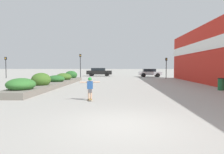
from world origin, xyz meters
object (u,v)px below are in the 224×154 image
trash_bin (221,84)px  car_center_left (99,72)px  traffic_light_left (80,62)px  skateboard (90,99)px  car_center_right (215,72)px  car_leftmost (150,73)px  traffic_light_right (166,64)px  skateboarder (90,86)px  traffic_light_far_left (6,64)px

trash_bin → car_center_left: bearing=118.0°
traffic_light_left → skateboard: bearing=-77.0°
car_center_right → trash_bin: bearing=156.1°
car_leftmost → traffic_light_right: bearing=23.6°
trash_bin → car_leftmost: size_ratio=0.24×
skateboard → traffic_light_right: traffic_light_right is taller
skateboarder → trash_bin: skateboarder is taller
skateboard → car_center_right: bearing=39.5°
car_center_right → traffic_light_right: 12.44m
trash_bin → traffic_light_left: size_ratio=0.24×
skateboard → traffic_light_left: traffic_light_left is taller
car_leftmost → car_center_left: 9.66m
trash_bin → car_leftmost: bearing=97.6°
car_center_right → traffic_light_right: (-10.49, -6.53, 1.45)m
car_leftmost → car_center_right: car_leftmost is taller
skateboard → trash_bin: size_ratio=0.79×
traffic_light_left → traffic_light_right: traffic_light_left is taller
car_center_left → car_leftmost: bearing=74.2°
traffic_light_left → traffic_light_far_left: (-11.74, -0.79, -0.28)m
car_center_left → traffic_light_left: (-2.28, -6.59, 1.74)m
skateboard → car_center_left: bearing=80.0°
traffic_light_left → traffic_light_far_left: size_ratio=1.14×
car_leftmost → car_center_left: car_center_left is taller
car_center_left → traffic_light_left: traffic_light_left is taller
traffic_light_far_left → car_leftmost: bearing=11.5°
trash_bin → car_center_right: bearing=66.1°
trash_bin → car_center_right: (9.74, 22.02, 0.27)m
skateboard → car_leftmost: car_leftmost is taller
car_leftmost → trash_bin: bearing=7.6°
car_center_left → traffic_light_left: size_ratio=1.25×
skateboarder → skateboard: bearing=111.6°
car_center_left → traffic_light_left: bearing=-19.0°
car_leftmost → traffic_light_left: size_ratio=1.03×
skateboard → car_center_left: size_ratio=0.15×
traffic_light_left → skateboarder: bearing=-77.0°
traffic_light_left → traffic_light_far_left: bearing=-176.2°
skateboard → car_leftmost: 25.83m
car_center_right → traffic_light_far_left: (-35.68, -6.95, 1.56)m
skateboarder → car_center_left: (-2.55, 27.57, 0.04)m
traffic_light_right → traffic_light_far_left: size_ratio=0.95×
skateboarder → traffic_light_right: (8.63, 20.60, 1.39)m
skateboard → car_leftmost: (6.74, 24.93, 0.70)m
traffic_light_far_left → trash_bin: bearing=-30.2°
skateboarder → traffic_light_left: (-4.83, 20.97, 1.78)m
skateboarder → traffic_light_left: 21.59m
skateboarder → car_center_left: bearing=80.0°
skateboard → traffic_light_right: (8.63, 20.60, 2.12)m
trash_bin → traffic_light_left: bearing=131.9°
skateboarder → car_center_right: 33.19m
skateboarder → car_center_right: bearing=39.5°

